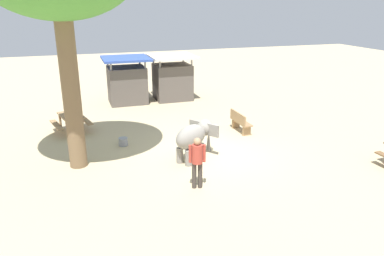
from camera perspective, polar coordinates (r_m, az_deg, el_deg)
The scene contains 8 objects.
ground_plane at distance 13.83m, azimuth 2.76°, elevation -4.02°, with size 60.00×60.00×0.00m, color tan.
elephant at distance 13.12m, azimuth 0.35°, elevation -1.35°, with size 1.81×1.68×1.32m.
person_handler at distance 11.04m, azimuth 0.80°, elevation -4.79°, with size 0.50×0.32×1.62m.
wooden_bench at distance 16.14m, azimuth 7.39°, elevation 1.01°, with size 0.42×1.41×0.88m.
picnic_table_far at distance 16.75m, azimuth -18.13°, elevation 1.29°, with size 1.81×1.82×0.78m.
market_stall_blue at distance 20.92m, azimuth -9.97°, elevation 6.90°, with size 2.50×2.50×2.52m.
market_stall_white at distance 21.43m, azimuth -3.04°, elevation 7.45°, with size 2.50×2.50×2.52m.
feed_bucket at distance 14.81m, azimuth -10.54°, elevation -2.08°, with size 0.36×0.36×0.32m, color gray.
Camera 1 is at (-4.61, -11.88, 5.38)m, focal length 34.67 mm.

